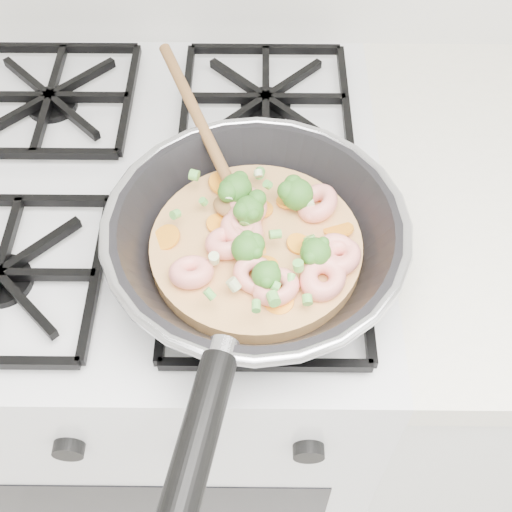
{
  "coord_description": "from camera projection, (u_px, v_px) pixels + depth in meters",
  "views": [
    {
      "loc": [
        0.14,
        1.12,
        1.54
      ],
      "look_at": [
        0.14,
        1.57,
        0.93
      ],
      "focal_mm": 47.1,
      "sensor_mm": 36.0,
      "label": 1
    }
  ],
  "objects": [
    {
      "name": "stove",
      "position": [
        180.0,
        352.0,
        1.21
      ],
      "size": [
        0.6,
        0.6,
        0.92
      ],
      "color": "white",
      "rests_on": "ground"
    },
    {
      "name": "skillet",
      "position": [
        256.0,
        242.0,
        0.73
      ],
      "size": [
        0.33,
        0.59,
        0.09
      ],
      "rotation": [
        0.0,
        0.0,
        0.28
      ],
      "color": "black",
      "rests_on": "stove"
    }
  ]
}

